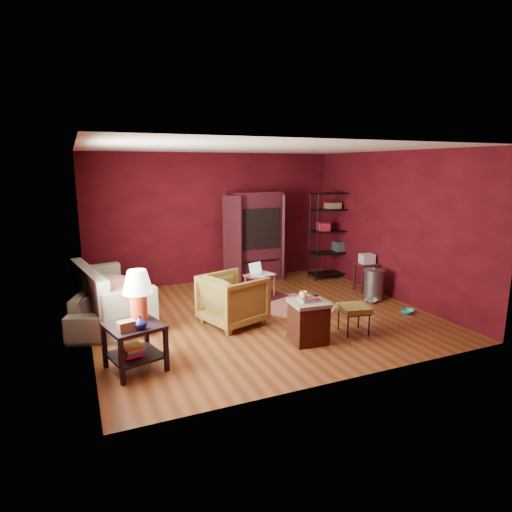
{
  "coord_description": "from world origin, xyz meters",
  "views": [
    {
      "loc": [
        -2.84,
        -6.42,
        2.52
      ],
      "look_at": [
        0.0,
        0.2,
        1.0
      ],
      "focal_mm": 30.0,
      "sensor_mm": 36.0,
      "label": 1
    }
  ],
  "objects_px": {
    "sofa": "(110,298)",
    "side_table": "(136,311)",
    "tv_armoire": "(255,234)",
    "wire_shelving": "(332,232)",
    "armchair": "(233,297)",
    "hamper": "(308,321)",
    "laptop_desk": "(259,277)"
  },
  "relations": [
    {
      "from": "laptop_desk",
      "to": "sofa",
      "type": "bearing_deg",
      "value": 165.16
    },
    {
      "from": "armchair",
      "to": "hamper",
      "type": "height_order",
      "value": "armchair"
    },
    {
      "from": "sofa",
      "to": "hamper",
      "type": "distance_m",
      "value": 3.28
    },
    {
      "from": "side_table",
      "to": "hamper",
      "type": "bearing_deg",
      "value": -4.11
    },
    {
      "from": "tv_armoire",
      "to": "wire_shelving",
      "type": "height_order",
      "value": "tv_armoire"
    },
    {
      "from": "sofa",
      "to": "side_table",
      "type": "xyz_separation_m",
      "value": [
        0.19,
        -1.86,
        0.35
      ]
    },
    {
      "from": "armchair",
      "to": "hamper",
      "type": "xyz_separation_m",
      "value": [
        0.75,
        -1.12,
        -0.13
      ]
    },
    {
      "from": "sofa",
      "to": "wire_shelving",
      "type": "xyz_separation_m",
      "value": [
        4.91,
        0.97,
        0.67
      ]
    },
    {
      "from": "sofa",
      "to": "tv_armoire",
      "type": "bearing_deg",
      "value": -45.53
    },
    {
      "from": "hamper",
      "to": "wire_shelving",
      "type": "relative_size",
      "value": 0.37
    },
    {
      "from": "armchair",
      "to": "wire_shelving",
      "type": "distance_m",
      "value": 3.67
    },
    {
      "from": "wire_shelving",
      "to": "hamper",
      "type": "bearing_deg",
      "value": -122.76
    },
    {
      "from": "side_table",
      "to": "hamper",
      "type": "relative_size",
      "value": 1.76
    },
    {
      "from": "laptop_desk",
      "to": "hamper",
      "type": "bearing_deg",
      "value": -114.55
    },
    {
      "from": "hamper",
      "to": "side_table",
      "type": "bearing_deg",
      "value": 175.89
    },
    {
      "from": "armchair",
      "to": "tv_armoire",
      "type": "bearing_deg",
      "value": -47.92
    },
    {
      "from": "sofa",
      "to": "hamper",
      "type": "bearing_deg",
      "value": -109.06
    },
    {
      "from": "laptop_desk",
      "to": "wire_shelving",
      "type": "height_order",
      "value": "wire_shelving"
    },
    {
      "from": "sofa",
      "to": "laptop_desk",
      "type": "relative_size",
      "value": 3.02
    },
    {
      "from": "armchair",
      "to": "sofa",
      "type": "bearing_deg",
      "value": 45.74
    },
    {
      "from": "tv_armoire",
      "to": "side_table",
      "type": "bearing_deg",
      "value": -132.36
    },
    {
      "from": "hamper",
      "to": "laptop_desk",
      "type": "relative_size",
      "value": 1.05
    },
    {
      "from": "hamper",
      "to": "tv_armoire",
      "type": "height_order",
      "value": "tv_armoire"
    },
    {
      "from": "side_table",
      "to": "tv_armoire",
      "type": "bearing_deg",
      "value": 47.92
    },
    {
      "from": "sofa",
      "to": "tv_armoire",
      "type": "distance_m",
      "value": 3.65
    },
    {
      "from": "sofa",
      "to": "side_table",
      "type": "bearing_deg",
      "value": -155.06
    },
    {
      "from": "laptop_desk",
      "to": "wire_shelving",
      "type": "relative_size",
      "value": 0.35
    },
    {
      "from": "sofa",
      "to": "armchair",
      "type": "xyz_separation_m",
      "value": [
        1.82,
        -0.91,
        0.05
      ]
    },
    {
      "from": "hamper",
      "to": "armchair",
      "type": "bearing_deg",
      "value": 123.82
    },
    {
      "from": "sofa",
      "to": "laptop_desk",
      "type": "distance_m",
      "value": 2.79
    },
    {
      "from": "armchair",
      "to": "hamper",
      "type": "bearing_deg",
      "value": -163.86
    },
    {
      "from": "sofa",
      "to": "wire_shelving",
      "type": "distance_m",
      "value": 5.05
    }
  ]
}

